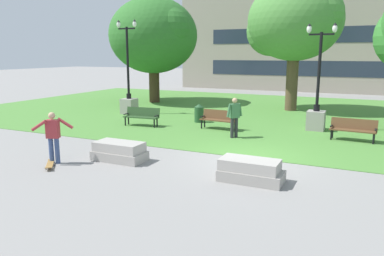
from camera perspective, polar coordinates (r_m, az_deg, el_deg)
The scene contains 16 objects.
ground_plane at distance 13.16m, azimuth 8.03°, elevation -4.54°, with size 140.00×140.00×0.00m, color gray.
grass_lawn at distance 22.71m, azimuth 15.46°, elevation 1.88°, with size 40.00×20.00×0.02m, color #4C8438.
concrete_block_center at distance 12.89m, azimuth -11.01°, elevation -3.56°, with size 1.80×0.90×0.64m.
concrete_block_left at distance 10.76m, azimuth 8.89°, elevation -6.47°, with size 1.80×0.90×0.64m.
person_skateboarder at distance 12.98m, azimuth -20.41°, elevation -0.94°, with size 1.00×0.94×1.71m.
skateboard at distance 12.82m, azimuth -20.85°, elevation -5.22°, with size 0.81×0.91×0.14m.
park_bench_near_left at distance 17.80m, azimuth 4.14°, elevation 1.47°, with size 1.84×0.67×0.90m.
park_bench_far_left at distance 16.77m, azimuth 23.35°, elevation -0.04°, with size 1.83×0.66×0.90m.
park_bench_far_right at distance 18.78m, azimuth -7.64°, elevation 1.92°, with size 1.84×0.68×0.90m.
lamp_post_right at distance 18.44m, azimuth 18.45°, elevation 2.77°, with size 1.32×0.80×4.89m.
lamp_post_left at distance 22.63m, azimuth -9.61°, elevation 4.92°, with size 1.32×0.80×5.45m.
tree_far_left at distance 27.87m, azimuth -6.04°, elevation 13.68°, with size 6.65×6.33×7.50m.
tree_near_right at distance 24.48m, azimuth 15.26°, elevation 15.32°, with size 6.00×5.72×7.94m.
trash_bin at distance 19.58m, azimuth 1.08°, elevation 2.30°, with size 0.49×0.49×0.96m.
person_bystander_near_lawn at distance 15.98m, azimuth 6.48°, elevation 1.93°, with size 0.54×0.72×1.71m.
building_facade_distant at distance 36.87m, azimuth 19.35°, elevation 13.03°, with size 28.02×1.03×10.18m.
Camera 1 is at (3.62, -12.14, 3.57)m, focal length 35.00 mm.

